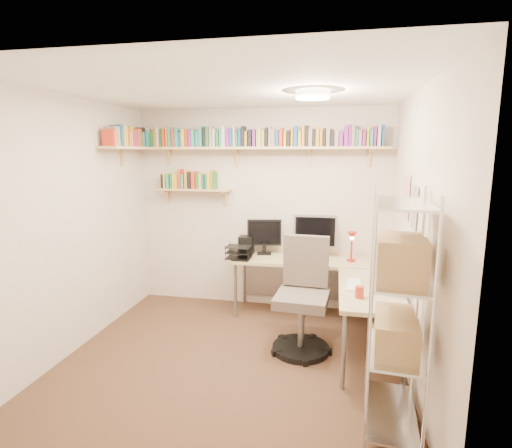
# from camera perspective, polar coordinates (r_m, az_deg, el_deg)

# --- Properties ---
(ground) EXTENTS (3.20, 3.20, 0.00)m
(ground) POSITION_cam_1_polar(r_m,az_deg,el_deg) (4.07, -3.42, -18.73)
(ground) COLOR #462E1E
(ground) RESTS_ON ground
(room_shell) EXTENTS (3.24, 3.04, 2.52)m
(room_shell) POSITION_cam_1_polar(r_m,az_deg,el_deg) (3.59, -3.61, 3.47)
(room_shell) COLOR beige
(room_shell) RESTS_ON ground
(wall_shelves) EXTENTS (3.12, 1.09, 0.80)m
(wall_shelves) POSITION_cam_1_polar(r_m,az_deg,el_deg) (4.92, -4.67, 10.89)
(wall_shelves) COLOR tan
(wall_shelves) RESTS_ON ground
(corner_desk) EXTENTS (1.89, 1.84, 1.23)m
(corner_desk) POSITION_cam_1_polar(r_m,az_deg,el_deg) (4.60, 8.06, -5.88)
(corner_desk) COLOR tan
(corner_desk) RESTS_ON ground
(office_chair) EXTENTS (0.60, 0.61, 1.14)m
(office_chair) POSITION_cam_1_polar(r_m,az_deg,el_deg) (4.09, 6.68, -11.20)
(office_chair) COLOR black
(office_chair) RESTS_ON ground
(wire_rack) EXTENTS (0.43, 0.78, 1.73)m
(wire_rack) POSITION_cam_1_polar(r_m,az_deg,el_deg) (2.90, 19.60, -9.60)
(wire_rack) COLOR silver
(wire_rack) RESTS_ON ground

